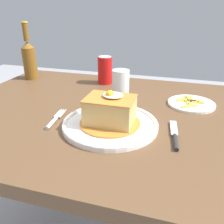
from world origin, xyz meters
TOP-DOWN VIEW (x-y plane):
  - dining_table at (0.00, 0.00)m, footprint 1.15×0.83m
  - main_plate at (0.04, -0.11)m, footprint 0.29×0.29m
  - sandwich_meal at (0.04, -0.11)m, footprint 0.18×0.18m
  - fork at (-0.14, -0.13)m, footprint 0.03×0.14m
  - knife at (0.23, -0.13)m, footprint 0.04×0.17m
  - soda_can at (-0.11, 0.30)m, footprint 0.07×0.07m
  - beer_bottle_amber at (-0.48, 0.27)m, footprint 0.06×0.06m
  - drinking_glass at (0.00, 0.16)m, footprint 0.07×0.07m
  - side_plate_fries at (0.27, 0.14)m, footprint 0.17×0.17m

SIDE VIEW (x-z plane):
  - dining_table at x=0.00m, z-range 0.25..0.97m
  - side_plate_fries at x=0.27m, z-range 0.72..0.74m
  - fork at x=-0.14m, z-range 0.72..0.74m
  - knife at x=0.23m, z-range 0.72..0.74m
  - main_plate at x=0.04m, z-range 0.72..0.74m
  - drinking_glass at x=0.00m, z-range 0.72..0.82m
  - sandwich_meal at x=0.04m, z-range 0.72..0.83m
  - soda_can at x=-0.11m, z-range 0.72..0.85m
  - beer_bottle_amber at x=-0.48m, z-range 0.69..0.96m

